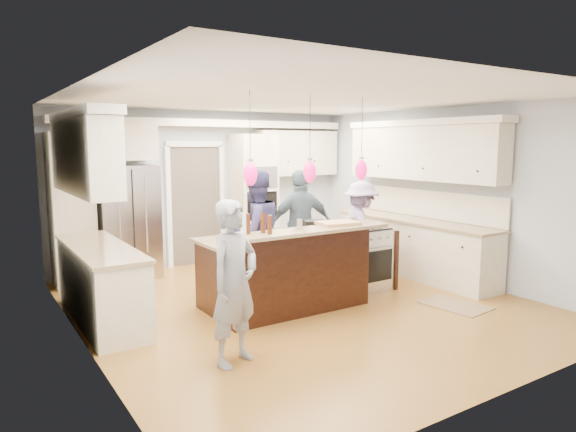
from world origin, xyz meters
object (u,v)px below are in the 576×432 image
(kitchen_island, at_px, (284,270))
(person_bar_end, at_px, (234,283))
(island_range, at_px, (361,258))
(refrigerator, at_px, (127,222))
(person_far_left, at_px, (255,232))

(kitchen_island, height_order, person_bar_end, person_bar_end)
(kitchen_island, bearing_deg, island_range, 3.11)
(refrigerator, distance_m, kitchen_island, 2.91)
(refrigerator, distance_m, person_far_left, 2.22)
(person_bar_end, xyz_separation_m, person_far_left, (1.37, 2.02, 0.08))
(island_range, distance_m, person_bar_end, 3.08)
(refrigerator, xyz_separation_m, kitchen_island, (1.30, -2.57, -0.41))
(island_range, distance_m, person_far_left, 1.62)
(refrigerator, relative_size, person_bar_end, 1.12)
(refrigerator, bearing_deg, island_range, -42.59)
(kitchen_island, bearing_deg, refrigerator, 116.90)
(refrigerator, height_order, island_range, refrigerator)
(kitchen_island, distance_m, island_range, 1.41)
(person_bar_end, bearing_deg, person_far_left, 34.82)
(island_range, bearing_deg, person_far_left, 153.25)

